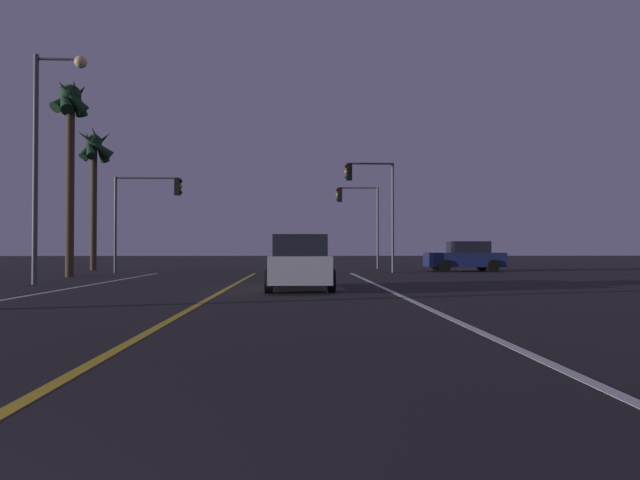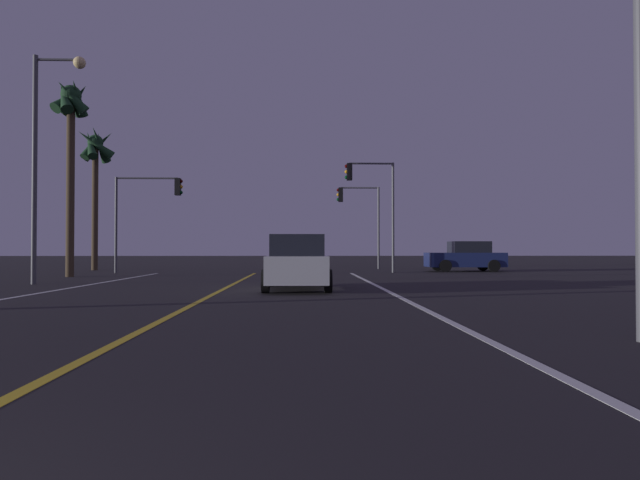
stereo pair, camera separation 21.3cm
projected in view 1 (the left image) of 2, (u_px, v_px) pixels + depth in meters
name	position (u px, v px, depth m)	size (l,w,h in m)	color
lane_edge_right	(425.00, 307.00, 11.75)	(0.16, 32.99, 0.01)	silver
lane_center_divider	(192.00, 308.00, 11.55)	(0.16, 32.99, 0.01)	gold
car_lead_same_lane	(300.00, 263.00, 16.77)	(2.02, 4.30, 1.70)	black
car_crossing_side	(465.00, 257.00, 30.61)	(4.30, 2.02, 1.70)	black
traffic_light_near_right	(371.00, 192.00, 28.85)	(2.67, 0.36, 5.90)	#4C4C51
traffic_light_near_left	(149.00, 201.00, 28.36)	(3.56, 0.36, 5.06)	#4C4C51
traffic_light_far_right	(358.00, 208.00, 34.33)	(2.75, 0.36, 5.23)	#4C4C51
street_lamp_left_mid	(47.00, 140.00, 19.28)	(1.88, 0.44, 8.25)	#4C4C51
palm_tree_left_mid	(71.00, 119.00, 24.53)	(1.85, 1.91, 9.02)	#473826
palm_tree_left_far	(94.00, 156.00, 32.24)	(2.26, 2.05, 8.63)	#473826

